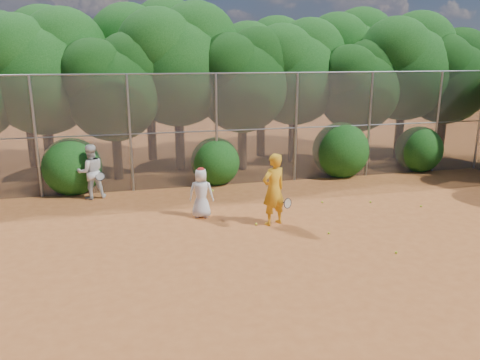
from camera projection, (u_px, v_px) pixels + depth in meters
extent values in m
plane|color=#A05324|center=(302.00, 245.00, 11.73)|extent=(80.00, 80.00, 0.00)
cylinder|color=gray|center=(36.00, 138.00, 15.22)|extent=(0.09, 0.09, 4.00)
cylinder|color=gray|center=(130.00, 134.00, 15.92)|extent=(0.09, 0.09, 4.00)
cylinder|color=gray|center=(216.00, 131.00, 16.61)|extent=(0.09, 0.09, 4.00)
cylinder|color=gray|center=(296.00, 128.00, 17.31)|extent=(0.09, 0.09, 4.00)
cylinder|color=gray|center=(369.00, 125.00, 18.00)|extent=(0.09, 0.09, 4.00)
cylinder|color=gray|center=(437.00, 122.00, 18.69)|extent=(0.09, 0.09, 4.00)
cylinder|color=gray|center=(244.00, 73.00, 16.32)|extent=(20.00, 0.05, 0.05)
cylinder|color=gray|center=(244.00, 130.00, 16.84)|extent=(20.00, 0.04, 0.04)
cube|color=slate|center=(244.00, 130.00, 16.84)|extent=(20.00, 0.02, 4.00)
cylinder|color=gray|center=(480.00, 121.00, 19.16)|extent=(0.09, 0.09, 4.00)
cylinder|color=black|center=(49.00, 146.00, 17.76)|extent=(0.38, 0.38, 2.52)
sphere|color=#114511|center=(42.00, 80.00, 17.12)|extent=(4.03, 4.03, 4.03)
sphere|color=#114511|center=(64.00, 51.00, 17.42)|extent=(3.23, 3.23, 3.23)
sphere|color=#114511|center=(17.00, 57.00, 16.46)|extent=(3.02, 3.02, 3.02)
cylinder|color=black|center=(117.00, 151.00, 17.73)|extent=(0.36, 0.36, 2.17)
sphere|color=black|center=(113.00, 94.00, 17.17)|extent=(3.47, 3.47, 3.47)
sphere|color=black|center=(131.00, 70.00, 17.44)|extent=(2.78, 2.78, 2.78)
sphere|color=black|center=(94.00, 75.00, 16.61)|extent=(2.60, 2.60, 2.60)
cylinder|color=black|center=(180.00, 138.00, 19.18)|extent=(0.39, 0.39, 2.66)
sphere|color=#114511|center=(177.00, 73.00, 18.50)|extent=(4.26, 4.26, 4.26)
sphere|color=#114511|center=(196.00, 45.00, 18.82)|extent=(3.40, 3.40, 3.40)
sphere|color=#114511|center=(158.00, 50.00, 17.81)|extent=(3.19, 3.19, 3.19)
cylinder|color=black|center=(242.00, 142.00, 19.24)|extent=(0.37, 0.37, 2.27)
sphere|color=black|center=(242.00, 87.00, 18.67)|extent=(3.64, 3.64, 3.64)
sphere|color=black|center=(257.00, 63.00, 18.94)|extent=(2.91, 2.91, 2.91)
sphere|color=black|center=(228.00, 69.00, 18.08)|extent=(2.73, 2.73, 2.73)
cylinder|color=black|center=(293.00, 135.00, 20.55)|extent=(0.38, 0.38, 2.45)
sphere|color=#114511|center=(294.00, 79.00, 19.93)|extent=(3.92, 3.92, 3.92)
sphere|color=#114511|center=(309.00, 55.00, 20.22)|extent=(3.14, 3.14, 3.14)
sphere|color=#114511|center=(282.00, 60.00, 19.29)|extent=(2.94, 2.94, 2.94)
cylinder|color=black|center=(355.00, 140.00, 20.24)|extent=(0.36, 0.36, 2.10)
sphere|color=black|center=(358.00, 92.00, 19.70)|extent=(3.36, 3.36, 3.36)
sphere|color=black|center=(370.00, 71.00, 19.96)|extent=(2.69, 2.69, 2.69)
sphere|color=black|center=(349.00, 76.00, 19.16)|extent=(2.52, 2.52, 2.52)
cylinder|color=black|center=(399.00, 130.00, 21.32)|extent=(0.39, 0.39, 2.59)
sphere|color=#114511|center=(404.00, 73.00, 20.66)|extent=(4.14, 4.14, 4.14)
sphere|color=#114511|center=(418.00, 49.00, 20.97)|extent=(3.32, 3.32, 3.32)
sphere|color=#114511|center=(395.00, 54.00, 19.98)|extent=(3.11, 3.11, 3.11)
cylinder|color=black|center=(441.00, 132.00, 21.53)|extent=(0.37, 0.37, 2.31)
sphere|color=black|center=(447.00, 82.00, 20.95)|extent=(3.70, 3.70, 3.70)
sphere|color=black|center=(458.00, 61.00, 21.23)|extent=(2.96, 2.96, 2.96)
sphere|color=black|center=(440.00, 66.00, 20.35)|extent=(2.77, 2.77, 2.77)
cylinder|color=black|center=(32.00, 136.00, 19.67)|extent=(0.39, 0.39, 2.62)
sphere|color=#114511|center=(24.00, 73.00, 19.00)|extent=(4.20, 4.20, 4.20)
sphere|color=#114511|center=(45.00, 47.00, 19.32)|extent=(3.36, 3.36, 3.36)
sphere|color=#114511|center=(0.00, 52.00, 18.32)|extent=(3.15, 3.15, 3.15)
cylinder|color=black|center=(152.00, 129.00, 20.99)|extent=(0.40, 0.40, 2.80)
sphere|color=#114511|center=(148.00, 66.00, 20.28)|extent=(4.48, 4.48, 4.48)
sphere|color=#114511|center=(167.00, 40.00, 20.62)|extent=(3.58, 3.58, 3.58)
sphere|color=#114511|center=(129.00, 44.00, 19.55)|extent=(3.36, 3.36, 3.36)
cylinder|color=black|center=(261.00, 129.00, 21.81)|extent=(0.38, 0.38, 2.52)
sphere|color=#114511|center=(261.00, 75.00, 21.17)|extent=(4.03, 4.03, 4.03)
sphere|color=#114511|center=(276.00, 52.00, 21.47)|extent=(3.23, 3.23, 3.23)
sphere|color=#114511|center=(248.00, 57.00, 20.52)|extent=(3.02, 3.02, 3.02)
cylinder|color=black|center=(344.00, 122.00, 23.39)|extent=(0.40, 0.40, 2.73)
sphere|color=#114511|center=(347.00, 67.00, 22.70)|extent=(4.37, 4.37, 4.37)
sphere|color=#114511|center=(360.00, 44.00, 23.02)|extent=(3.49, 3.49, 3.49)
sphere|color=#114511|center=(336.00, 48.00, 21.98)|extent=(3.28, 3.28, 3.28)
sphere|color=#114511|center=(72.00, 164.00, 15.99)|extent=(2.00, 2.00, 2.00)
sphere|color=#114511|center=(215.00, 159.00, 17.18)|extent=(1.80, 1.80, 1.80)
sphere|color=#114511|center=(341.00, 148.00, 18.28)|extent=(2.20, 2.20, 2.20)
sphere|color=#114511|center=(419.00, 147.00, 19.13)|extent=(1.90, 1.90, 1.90)
imported|color=gold|center=(274.00, 189.00, 12.91)|extent=(0.86, 0.72, 2.03)
torus|color=black|center=(288.00, 203.00, 12.90)|extent=(0.29, 0.19, 0.30)
cylinder|color=black|center=(282.00, 202.00, 13.06)|extent=(0.16, 0.26, 0.06)
imported|color=white|center=(201.00, 193.00, 13.57)|extent=(0.82, 0.66, 1.47)
ellipsoid|color=#B01919|center=(201.00, 170.00, 13.39)|extent=(0.22, 0.22, 0.13)
sphere|color=#C7D927|center=(213.00, 190.00, 13.42)|extent=(0.07, 0.07, 0.07)
imported|color=white|center=(91.00, 172.00, 15.33)|extent=(1.01, 0.87, 1.81)
torus|color=black|center=(100.00, 177.00, 15.14)|extent=(0.32, 0.22, 0.26)
cylinder|color=black|center=(101.00, 179.00, 15.35)|extent=(0.05, 0.25, 0.19)
sphere|color=#C7D927|center=(329.00, 233.00, 12.42)|extent=(0.07, 0.07, 0.07)
sphere|color=#C7D927|center=(322.00, 202.00, 15.04)|extent=(0.07, 0.07, 0.07)
sphere|color=#C7D927|center=(396.00, 252.00, 11.19)|extent=(0.07, 0.07, 0.07)
sphere|color=#C7D927|center=(421.00, 206.00, 14.63)|extent=(0.07, 0.07, 0.07)
sphere|color=#C7D927|center=(256.00, 224.00, 13.08)|extent=(0.07, 0.07, 0.07)
sphere|color=#C7D927|center=(370.00, 202.00, 15.06)|extent=(0.07, 0.07, 0.07)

